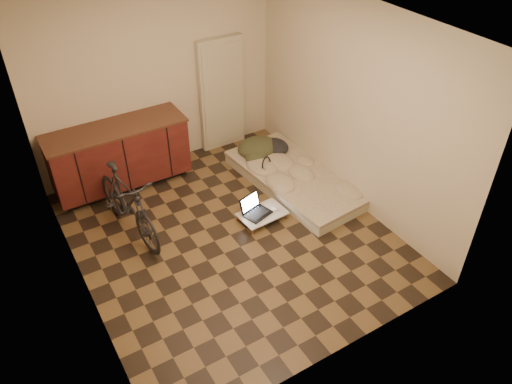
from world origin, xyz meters
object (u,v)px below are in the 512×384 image
futon (295,178)px  lap_desk (262,214)px  bicycle (127,200)px  laptop (255,210)px

futon → lap_desk: bearing=-157.5°
bicycle → lap_desk: bicycle is taller
bicycle → lap_desk: bearing=-30.5°
futon → laptop: laptop is taller
futon → lap_desk: (-0.81, -0.42, -0.00)m
futon → lap_desk: 0.91m
lap_desk → laptop: size_ratio=1.58×
bicycle → futon: bicycle is taller
bicycle → laptop: bicycle is taller
bicycle → futon: (2.30, -0.22, -0.40)m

